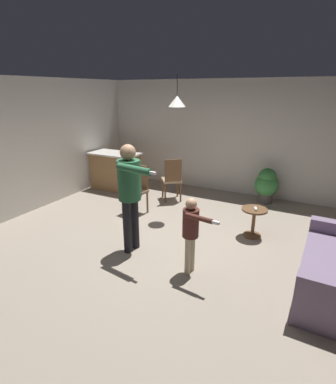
{
  "coord_description": "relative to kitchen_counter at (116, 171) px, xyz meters",
  "views": [
    {
      "loc": [
        2.13,
        -3.85,
        2.45
      ],
      "look_at": [
        0.19,
        -0.15,
        1.0
      ],
      "focal_mm": 27.62,
      "sensor_mm": 36.0,
      "label": 1
    }
  ],
  "objects": [
    {
      "name": "ground",
      "position": [
        2.45,
        -2.0,
        -0.48
      ],
      "size": [
        7.68,
        7.68,
        0.0
      ],
      "primitive_type": "plane",
      "color": "gray"
    },
    {
      "name": "wall_back",
      "position": [
        2.45,
        1.2,
        0.87
      ],
      "size": [
        6.4,
        0.1,
        2.7
      ],
      "primitive_type": "cube",
      "color": "beige",
      "rests_on": "ground"
    },
    {
      "name": "wall_left",
      "position": [
        -0.75,
        -2.0,
        0.87
      ],
      "size": [
        0.1,
        6.4,
        2.7
      ],
      "primitive_type": "cube",
      "color": "beige",
      "rests_on": "ground"
    },
    {
      "name": "kitchen_counter",
      "position": [
        0.0,
        0.0,
        0.0
      ],
      "size": [
        1.26,
        0.66,
        0.95
      ],
      "color": "olive",
      "rests_on": "ground"
    },
    {
      "name": "side_table_by_couch",
      "position": [
        3.73,
        -1.02,
        -0.15
      ],
      "size": [
        0.44,
        0.44,
        0.52
      ],
      "color": "brown",
      "rests_on": "ground"
    },
    {
      "name": "person_adult",
      "position": [
        2.12,
        -2.38,
        0.58
      ],
      "size": [
        0.81,
        0.58,
        1.71
      ],
      "rotation": [
        0.0,
        0.0,
        -1.72
      ],
      "color": "black",
      "rests_on": "ground"
    },
    {
      "name": "person_child",
      "position": [
        3.19,
        -2.53,
        0.21
      ],
      "size": [
        0.56,
        0.37,
        1.11
      ],
      "rotation": [
        0.0,
        0.0,
        -1.69
      ],
      "color": "tan",
      "rests_on": "ground"
    },
    {
      "name": "dining_chair_by_counter",
      "position": [
        1.34,
        -1.04,
        0.07
      ],
      "size": [
        0.49,
        0.49,
        1.0
      ],
      "rotation": [
        0.0,
        0.0,
        2.97
      ],
      "color": "brown",
      "rests_on": "ground"
    },
    {
      "name": "dining_chair_near_wall",
      "position": [
        1.66,
        -0.09,
        0.07
      ],
      "size": [
        0.59,
        0.59,
        1.0
      ],
      "rotation": [
        0.0,
        0.0,
        0.66
      ],
      "color": "brown",
      "rests_on": "ground"
    },
    {
      "name": "potted_plant_corner",
      "position": [
        3.61,
        0.79,
        -0.04
      ],
      "size": [
        0.52,
        0.52,
        0.8
      ],
      "color": "#4C4742",
      "rests_on": "ground"
    },
    {
      "name": "spare_remote_on_table",
      "position": [
        3.75,
        -1.06,
        0.06
      ],
      "size": [
        0.07,
        0.13,
        0.04
      ],
      "primitive_type": "cube",
      "rotation": [
        0.0,
        0.0,
        0.3
      ],
      "color": "white",
      "rests_on": "side_table_by_couch"
    },
    {
      "name": "ceiling_light_pendant",
      "position": [
        2.11,
        -0.79,
        1.77
      ],
      "size": [
        0.32,
        0.32,
        0.55
      ],
      "color": "silver"
    }
  ]
}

